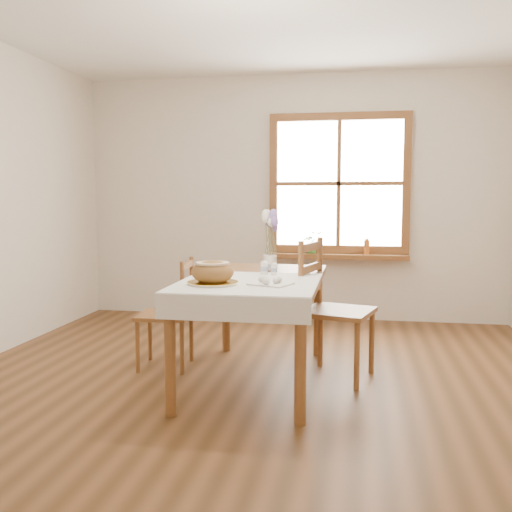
{
  "coord_description": "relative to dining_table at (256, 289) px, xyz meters",
  "views": [
    {
      "loc": [
        0.7,
        -3.62,
        1.32
      ],
      "look_at": [
        0.0,
        0.3,
        0.9
      ],
      "focal_mm": 40.0,
      "sensor_mm": 36.0,
      "label": 1
    }
  ],
  "objects": [
    {
      "name": "pepper_shaker",
      "position": [
        0.05,
        0.07,
        0.15
      ],
      "size": [
        0.06,
        0.06,
        0.1
      ],
      "primitive_type": "cylinder",
      "rotation": [
        0.0,
        0.0,
        0.22
      ],
      "color": "white",
      "rests_on": "table_linen"
    },
    {
      "name": "window",
      "position": [
        0.5,
        2.17,
        0.79
      ],
      "size": [
        1.46,
        0.08,
        1.46
      ],
      "color": "brown",
      "rests_on": "ground"
    },
    {
      "name": "flower_vase",
      "position": [
        0.05,
        0.35,
        0.14
      ],
      "size": [
        0.12,
        0.12,
        0.11
      ],
      "primitive_type": "cylinder",
      "rotation": [
        0.0,
        0.0,
        0.19
      ],
      "color": "white",
      "rests_on": "dining_table"
    },
    {
      "name": "chair_right",
      "position": [
        0.57,
        0.18,
        -0.16
      ],
      "size": [
        0.6,
        0.58,
        1.01
      ],
      "primitive_type": null,
      "rotation": [
        0.0,
        0.0,
        1.3
      ],
      "color": "brown",
      "rests_on": "ground"
    },
    {
      "name": "potted_plant",
      "position": [
        0.23,
        2.1,
        0.14
      ],
      "size": [
        0.27,
        0.28,
        0.18
      ],
      "primitive_type": "imported",
      "rotation": [
        0.0,
        0.0,
        0.28
      ],
      "color": "#3C762F",
      "rests_on": "window_sill"
    },
    {
      "name": "chair_left",
      "position": [
        -0.75,
        0.2,
        -0.24
      ],
      "size": [
        0.44,
        0.43,
        0.84
      ],
      "primitive_type": null,
      "rotation": [
        0.0,
        0.0,
        -1.49
      ],
      "color": "brown",
      "rests_on": "ground"
    },
    {
      "name": "room_walls",
      "position": [
        0.0,
        -0.3,
        1.04
      ],
      "size": [
        4.6,
        5.1,
        2.65
      ],
      "color": "silver",
      "rests_on": "ground"
    },
    {
      "name": "bread_loaf",
      "position": [
        -0.2,
        -0.43,
        0.19
      ],
      "size": [
        0.27,
        0.27,
        0.15
      ],
      "primitive_type": "ellipsoid",
      "color": "olive",
      "rests_on": "bread_plate"
    },
    {
      "name": "salt_shaker",
      "position": [
        0.12,
        0.06,
        0.14
      ],
      "size": [
        0.05,
        0.05,
        0.09
      ],
      "primitive_type": "cylinder",
      "rotation": [
        0.0,
        0.0,
        0.17
      ],
      "color": "white",
      "rests_on": "table_linen"
    },
    {
      "name": "eggs",
      "position": [
        0.16,
        -0.39,
        0.13
      ],
      "size": [
        0.23,
        0.22,
        0.04
      ],
      "primitive_type": null,
      "rotation": [
        0.0,
        0.0,
        -0.38
      ],
      "color": "silver",
      "rests_on": "egg_napkin"
    },
    {
      "name": "table_linen",
      "position": [
        0.0,
        -0.3,
        0.09
      ],
      "size": [
        0.91,
        0.99,
        0.01
      ],
      "primitive_type": "cube",
      "color": "white",
      "rests_on": "dining_table"
    },
    {
      "name": "bread_plate",
      "position": [
        -0.2,
        -0.43,
        0.1
      ],
      "size": [
        0.38,
        0.38,
        0.02
      ],
      "primitive_type": "cylinder",
      "rotation": [
        0.0,
        0.0,
        -0.24
      ],
      "color": "white",
      "rests_on": "table_linen"
    },
    {
      "name": "ground",
      "position": [
        0.0,
        -0.3,
        -0.66
      ],
      "size": [
        5.0,
        5.0,
        0.0
      ],
      "primitive_type": "plane",
      "color": "brown",
      "rests_on": "ground"
    },
    {
      "name": "dining_table",
      "position": [
        0.0,
        0.0,
        0.0
      ],
      "size": [
        0.9,
        1.6,
        0.75
      ],
      "color": "brown",
      "rests_on": "ground"
    },
    {
      "name": "lavender_bouquet",
      "position": [
        0.05,
        0.35,
        0.37
      ],
      "size": [
        0.18,
        0.18,
        0.34
      ],
      "primitive_type": null,
      "color": "#7A5FA9",
      "rests_on": "flower_vase"
    },
    {
      "name": "window_sill",
      "position": [
        0.5,
        2.1,
        0.03
      ],
      "size": [
        1.46,
        0.2,
        0.05
      ],
      "color": "brown",
      "rests_on": "ground"
    },
    {
      "name": "egg_napkin",
      "position": [
        0.16,
        -0.39,
        0.1
      ],
      "size": [
        0.3,
        0.28,
        0.01
      ],
      "primitive_type": "cube",
      "rotation": [
        0.0,
        0.0,
        -0.38
      ],
      "color": "white",
      "rests_on": "table_linen"
    },
    {
      "name": "amber_bottle",
      "position": [
        0.8,
        2.1,
        0.13
      ],
      "size": [
        0.07,
        0.07,
        0.17
      ],
      "primitive_type": "cylinder",
      "rotation": [
        0.0,
        0.0,
        -0.27
      ],
      "color": "#AE5A20",
      "rests_on": "window_sill"
    }
  ]
}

